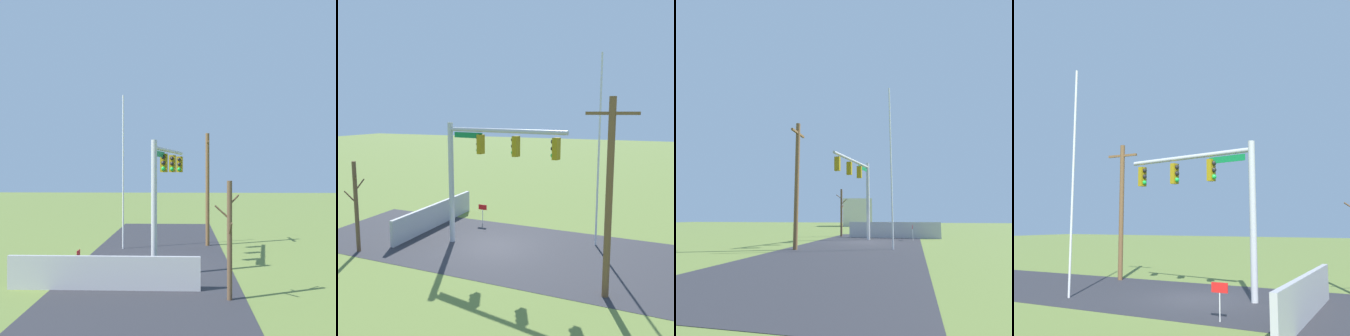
{
  "view_description": "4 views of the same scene",
  "coord_description": "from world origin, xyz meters",
  "views": [
    {
      "loc": [
        22.58,
        1.6,
        4.92
      ],
      "look_at": [
        -1.46,
        0.69,
        5.15
      ],
      "focal_mm": 45.69,
      "sensor_mm": 36.0,
      "label": 1
    },
    {
      "loc": [
        -8.03,
        17.02,
        6.98
      ],
      "look_at": [
        -0.94,
        0.74,
        4.32
      ],
      "focal_mm": 40.16,
      "sensor_mm": 36.0,
      "label": 2
    },
    {
      "loc": [
        -22.77,
        -3.57,
        1.86
      ],
      "look_at": [
        -1.42,
        1.36,
        5.45
      ],
      "focal_mm": 32.05,
      "sensor_mm": 36.0,
      "label": 3
    },
    {
      "loc": [
        7.64,
        -15.96,
        3.08
      ],
      "look_at": [
        -0.72,
        0.15,
        5.53
      ],
      "focal_mm": 44.19,
      "sensor_mm": 36.0,
      "label": 4
    }
  ],
  "objects": [
    {
      "name": "ground_plane",
      "position": [
        0.0,
        0.0,
        0.0
      ],
      "size": [
        160.0,
        160.0,
        0.0
      ],
      "primitive_type": "plane",
      "color": "olive"
    },
    {
      "name": "road_surface",
      "position": [
        -4.0,
        0.0,
        0.01
      ],
      "size": [
        28.0,
        8.0,
        0.01
      ],
      "primitive_type": "cube",
      "color": "#2D2D33",
      "rests_on": "ground_plane"
    },
    {
      "name": "sidewalk_corner",
      "position": [
        3.48,
        0.18,
        0.0
      ],
      "size": [
        6.0,
        6.0,
        0.01
      ],
      "primitive_type": "cube",
      "color": "#B7B5AD",
      "rests_on": "ground_plane"
    },
    {
      "name": "retaining_fence",
      "position": [
        4.86,
        -1.77,
        0.71
      ],
      "size": [
        0.2,
        8.08,
        1.42
      ],
      "primitive_type": "cube",
      "color": "#A8A8AD",
      "rests_on": "ground_plane"
    },
    {
      "name": "signal_mast",
      "position": [
        0.48,
        0.56,
        4.6
      ],
      "size": [
        6.72,
        1.48,
        6.45
      ],
      "color": "#B2B5BA",
      "rests_on": "ground_plane"
    },
    {
      "name": "flagpole",
      "position": [
        -4.77,
        -2.33,
        4.95
      ],
      "size": [
        0.1,
        0.1,
        9.89
      ],
      "primitive_type": "cylinder",
      "color": "silver",
      "rests_on": "ground_plane"
    },
    {
      "name": "utility_pole",
      "position": [
        -6.12,
        3.17,
        3.93
      ],
      "size": [
        1.9,
        0.26,
        7.53
      ],
      "color": "brown",
      "rests_on": "ground_plane"
    },
    {
      "name": "bare_tree",
      "position": [
        6.05,
        3.35,
        2.35
      ],
      "size": [
        1.27,
        1.02,
        4.59
      ],
      "color": "brown",
      "rests_on": "ground_plane"
    },
    {
      "name": "open_sign",
      "position": [
        2.48,
        -3.42,
        0.91
      ],
      "size": [
        0.56,
        0.04,
        1.22
      ],
      "color": "silver",
      "rests_on": "ground_plane"
    },
    {
      "name": "distant_building",
      "position": [
        39.56,
        8.0,
        2.77
      ],
      "size": [
        8.1,
        7.06,
        5.54
      ],
      "primitive_type": "cube",
      "rotation": [
        0.0,
        0.0,
        0.2
      ],
      "color": "beige",
      "rests_on": "ground_plane"
    }
  ]
}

